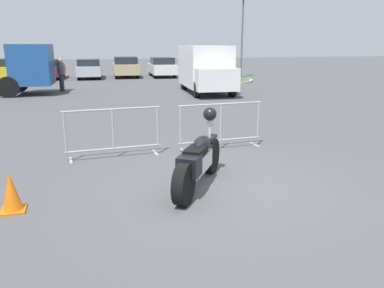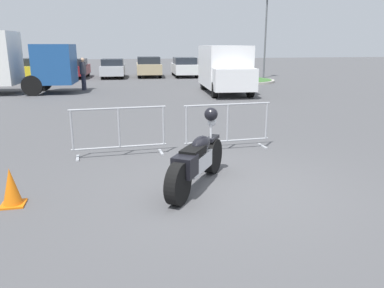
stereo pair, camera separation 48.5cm
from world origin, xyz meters
name	(u,v)px [view 1 (the left image)]	position (x,y,z in m)	size (l,w,h in m)	color
ground_plane	(227,187)	(0.00, 0.00, 0.00)	(120.00, 120.00, 0.00)	#4C4C4F
motorcycle	(199,159)	(-0.46, 0.17, 0.48)	(1.41, 1.94, 1.26)	black
crowd_barrier_near	(113,133)	(-1.68, 2.31, 0.55)	(2.04, 0.51, 1.07)	#9EA0A5
crowd_barrier_far	(221,126)	(0.76, 2.31, 0.55)	(2.04, 0.51, 1.07)	#9EA0A5
delivery_van	(205,68)	(3.86, 12.49, 1.24)	(2.42, 5.17, 2.31)	white
parked_car_yellow	(8,69)	(-6.77, 22.77, 0.73)	(2.04, 4.37, 1.44)	yellow
parked_car_maroon	(50,69)	(-4.11, 23.22, 0.69)	(1.93, 4.13, 1.37)	maroon
parked_car_silver	(89,69)	(-1.46, 22.72, 0.69)	(1.92, 4.11, 1.36)	#B7BABF
parked_car_tan	(126,67)	(1.20, 23.15, 0.75)	(2.09, 4.49, 1.48)	tan
parked_car_white	(162,67)	(3.85, 22.58, 0.72)	(2.02, 4.33, 1.43)	white
pedestrian	(61,73)	(-3.12, 15.18, 0.92)	(0.39, 0.39, 1.69)	#262838
planter_island	(218,78)	(6.57, 17.82, 0.24)	(4.69, 4.69, 1.11)	#ADA89E
traffic_cone	(11,193)	(-3.36, 0.01, 0.29)	(0.34, 0.34, 0.59)	orange
street_lamp	(243,25)	(9.20, 20.04, 3.71)	(0.36, 0.70, 5.68)	#595B60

